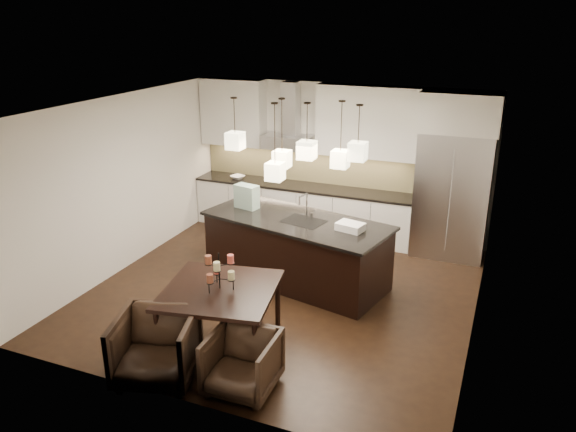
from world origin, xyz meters
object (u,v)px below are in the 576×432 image
at_px(refrigerator, 452,195).
at_px(armchair_left, 156,347).
at_px(dining_table, 221,317).
at_px(island_body, 296,251).
at_px(armchair_right, 242,363).

height_order(refrigerator, armchair_left, refrigerator).
bearing_deg(dining_table, island_body, 73.95).
distance_m(island_body, armchair_left, 3.01).
bearing_deg(armchair_left, dining_table, 51.32).
relative_size(island_body, armchair_right, 3.68).
distance_m(island_body, armchair_right, 2.81).
xyz_separation_m(refrigerator, island_body, (-2.06, -1.94, -0.59)).
relative_size(island_body, armchair_left, 3.10).
xyz_separation_m(dining_table, armchair_left, (-0.36, -0.88, 0.01)).
bearing_deg(island_body, dining_table, -82.72).
relative_size(armchair_left, armchair_right, 1.19).
bearing_deg(armchair_right, refrigerator, 69.32).
xyz_separation_m(refrigerator, dining_table, (-2.25, -4.01, -0.67)).
bearing_deg(armchair_right, dining_table, 130.68).
height_order(island_body, armchair_left, island_body).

